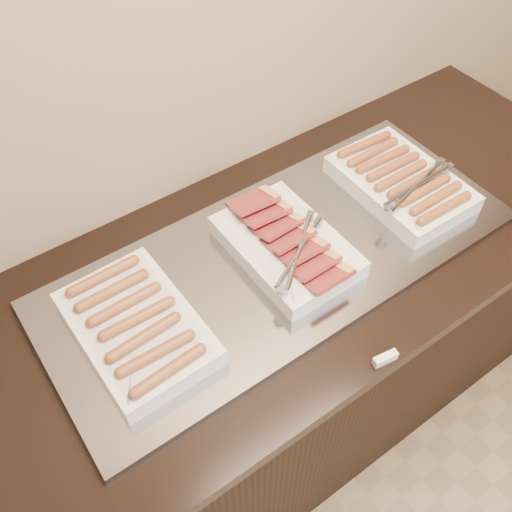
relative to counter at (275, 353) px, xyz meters
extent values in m
cube|color=#9E896B|center=(0.00, 0.37, 0.95)|extent=(6.00, 0.05, 2.80)
cube|color=black|center=(0.00, 0.00, -0.02)|extent=(2.00, 0.70, 0.86)
cube|color=black|center=(0.00, 0.00, 0.43)|extent=(2.06, 0.76, 0.04)
cube|color=gray|center=(0.00, 0.00, 0.46)|extent=(1.20, 0.50, 0.02)
cube|color=silver|center=(-0.39, 0.00, 0.49)|extent=(0.25, 0.36, 0.05)
cylinder|color=brown|center=(-0.40, -0.15, 0.52)|extent=(0.16, 0.04, 0.03)
cylinder|color=brown|center=(-0.40, -0.10, 0.52)|extent=(0.16, 0.03, 0.03)
cylinder|color=brown|center=(-0.40, -0.05, 0.52)|extent=(0.16, 0.04, 0.03)
cylinder|color=brown|center=(-0.39, 0.00, 0.52)|extent=(0.16, 0.03, 0.03)
cylinder|color=brown|center=(-0.39, 0.05, 0.52)|extent=(0.16, 0.03, 0.03)
cylinder|color=brown|center=(-0.40, 0.10, 0.52)|extent=(0.16, 0.03, 0.03)
cylinder|color=brown|center=(-0.40, 0.15, 0.52)|extent=(0.16, 0.03, 0.03)
cube|color=silver|center=(0.02, 0.00, 0.49)|extent=(0.23, 0.35, 0.05)
cube|color=maroon|center=(0.02, -0.14, 0.52)|extent=(0.12, 0.09, 0.04)
cube|color=maroon|center=(0.02, -0.09, 0.52)|extent=(0.12, 0.09, 0.04)
cube|color=maroon|center=(0.02, -0.05, 0.52)|extent=(0.12, 0.09, 0.04)
cube|color=maroon|center=(0.02, 0.00, 0.53)|extent=(0.12, 0.09, 0.04)
cube|color=maroon|center=(0.02, 0.05, 0.53)|extent=(0.12, 0.09, 0.04)
cube|color=maroon|center=(0.02, 0.09, 0.53)|extent=(0.12, 0.10, 0.04)
cube|color=maroon|center=(0.02, 0.14, 0.54)|extent=(0.12, 0.10, 0.04)
cube|color=silver|center=(0.41, 0.00, 0.49)|extent=(0.25, 0.37, 0.05)
cylinder|color=brown|center=(0.40, -0.15, 0.52)|extent=(0.16, 0.03, 0.03)
cylinder|color=brown|center=(0.41, -0.11, 0.52)|extent=(0.16, 0.03, 0.03)
cylinder|color=brown|center=(0.41, -0.08, 0.52)|extent=(0.16, 0.03, 0.03)
cylinder|color=brown|center=(0.41, -0.04, 0.52)|extent=(0.16, 0.03, 0.03)
cylinder|color=brown|center=(0.40, 0.00, 0.52)|extent=(0.16, 0.03, 0.03)
cylinder|color=brown|center=(0.41, 0.04, 0.52)|extent=(0.16, 0.03, 0.03)
cylinder|color=brown|center=(0.41, 0.08, 0.52)|extent=(0.16, 0.03, 0.03)
cylinder|color=brown|center=(0.41, 0.11, 0.52)|extent=(0.16, 0.03, 0.03)
cylinder|color=brown|center=(0.41, 0.15, 0.52)|extent=(0.16, 0.04, 0.03)
cube|color=silver|center=(0.02, -0.36, 0.46)|extent=(0.06, 0.03, 0.02)
camera|label=1|loc=(-0.58, -0.71, 1.55)|focal=40.00mm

